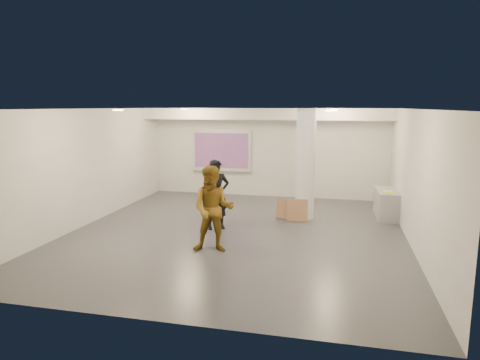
% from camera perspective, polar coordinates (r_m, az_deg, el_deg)
% --- Properties ---
extents(floor, '(8.00, 9.00, 0.01)m').
position_cam_1_polar(floor, '(10.54, -0.49, -7.08)').
color(floor, '#393C41').
rests_on(floor, ground).
extents(ceiling, '(8.00, 9.00, 0.01)m').
position_cam_1_polar(ceiling, '(10.09, -0.52, 9.46)').
color(ceiling, silver).
rests_on(ceiling, floor).
extents(wall_back, '(8.00, 0.01, 3.00)m').
position_cam_1_polar(wall_back, '(14.58, 3.64, 3.65)').
color(wall_back, silver).
rests_on(wall_back, floor).
extents(wall_front, '(8.00, 0.01, 3.00)m').
position_cam_1_polar(wall_front, '(6.01, -10.63, -5.42)').
color(wall_front, silver).
rests_on(wall_front, floor).
extents(wall_left, '(0.01, 9.00, 3.00)m').
position_cam_1_polar(wall_left, '(11.79, -19.77, 1.62)').
color(wall_left, silver).
rests_on(wall_left, floor).
extents(wall_right, '(0.01, 9.00, 3.00)m').
position_cam_1_polar(wall_right, '(10.06, 22.23, 0.15)').
color(wall_right, silver).
rests_on(wall_right, floor).
extents(soffit_band, '(8.00, 1.10, 0.36)m').
position_cam_1_polar(soffit_band, '(13.96, 3.32, 8.81)').
color(soffit_band, silver).
rests_on(soffit_band, ceiling).
extents(downlight_nw, '(0.22, 0.22, 0.02)m').
position_cam_1_polar(downlight_nw, '(13.12, -7.41, 9.38)').
color(downlight_nw, '#EFD685').
rests_on(downlight_nw, ceiling).
extents(downlight_ne, '(0.22, 0.22, 0.02)m').
position_cam_1_polar(downlight_ne, '(12.31, 12.44, 9.21)').
color(downlight_ne, '#EFD685').
rests_on(downlight_ne, ceiling).
extents(downlight_sw, '(0.22, 0.22, 0.02)m').
position_cam_1_polar(downlight_sw, '(9.47, -15.95, 8.95)').
color(downlight_sw, '#EFD685').
rests_on(downlight_sw, ceiling).
extents(downlight_se, '(0.22, 0.22, 0.02)m').
position_cam_1_polar(downlight_se, '(8.31, 12.07, 9.04)').
color(downlight_se, '#EFD685').
rests_on(downlight_se, ceiling).
extents(column, '(0.52, 0.52, 3.00)m').
position_cam_1_polar(column, '(11.74, 8.71, 2.06)').
color(column, white).
rests_on(column, floor).
extents(projection_screen, '(2.10, 0.13, 1.42)m').
position_cam_1_polar(projection_screen, '(14.88, -2.49, 3.88)').
color(projection_screen, silver).
rests_on(projection_screen, wall_back).
extents(credenza, '(0.61, 1.34, 0.77)m').
position_cam_1_polar(credenza, '(12.55, 18.95, -3.04)').
color(credenza, gray).
rests_on(credenza, floor).
extents(papers_stack, '(0.27, 0.32, 0.02)m').
position_cam_1_polar(papers_stack, '(12.26, 19.09, -1.46)').
color(papers_stack, white).
rests_on(papers_stack, credenza).
extents(postit_pad, '(0.23, 0.29, 0.03)m').
position_cam_1_polar(postit_pad, '(12.16, 19.20, -1.53)').
color(postit_pad, '#EFF913').
rests_on(postit_pad, credenza).
extents(cardboard_back, '(0.55, 0.14, 0.60)m').
position_cam_1_polar(cardboard_back, '(11.60, 7.64, -4.04)').
color(cardboard_back, '#986B49').
rests_on(cardboard_back, floor).
extents(cardboard_front, '(0.52, 0.24, 0.55)m').
position_cam_1_polar(cardboard_front, '(11.84, 6.07, -3.86)').
color(cardboard_front, '#986B49').
rests_on(cardboard_front, floor).
extents(woman, '(0.76, 0.68, 1.76)m').
position_cam_1_polar(woman, '(10.71, -3.14, -1.97)').
color(woman, black).
rests_on(woman, floor).
extents(man, '(0.99, 0.83, 1.85)m').
position_cam_1_polar(man, '(9.04, -3.59, -3.90)').
color(man, olive).
rests_on(man, floor).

